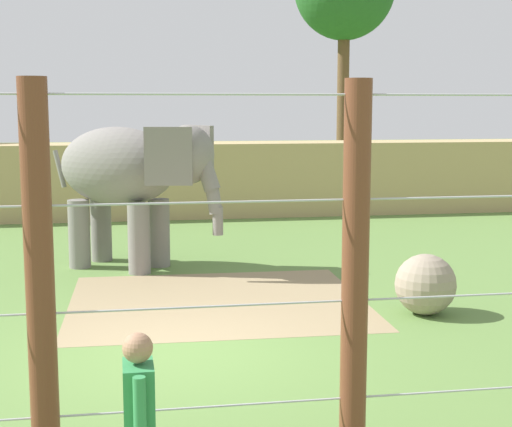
{
  "coord_description": "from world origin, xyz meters",
  "views": [
    {
      "loc": [
        -0.55,
        -9.94,
        3.28
      ],
      "look_at": [
        1.63,
        3.11,
        1.4
      ],
      "focal_mm": 53.93,
      "sensor_mm": 36.0,
      "label": 1
    }
  ],
  "objects": [
    {
      "name": "cable_fence",
      "position": [
        0.03,
        -3.49,
        1.76
      ],
      "size": [
        9.71,
        0.24,
        3.5
      ],
      "color": "brown",
      "rests_on": "ground"
    },
    {
      "name": "dirt_patch",
      "position": [
        0.87,
        2.56,
        0.0
      ],
      "size": [
        4.97,
        4.42,
        0.01
      ],
      "primitive_type": "cube",
      "rotation": [
        0.0,
        0.0,
        -0.02
      ],
      "color": "#937F5B",
      "rests_on": "ground"
    },
    {
      "name": "enrichment_ball",
      "position": [
        4.01,
        1.23,
        0.48
      ],
      "size": [
        0.96,
        0.96,
        0.96
      ],
      "primitive_type": "sphere",
      "color": "gray",
      "rests_on": "ground"
    },
    {
      "name": "embankment_wall",
      "position": [
        0.0,
        12.76,
        1.08
      ],
      "size": [
        36.0,
        1.8,
        2.16
      ],
      "primitive_type": "cube",
      "color": "tan",
      "rests_on": "ground"
    },
    {
      "name": "elephant",
      "position": [
        -0.51,
        5.51,
        1.92
      ],
      "size": [
        3.51,
        2.88,
        2.9
      ],
      "color": "gray",
      "rests_on": "ground"
    },
    {
      "name": "ground_plane",
      "position": [
        0.0,
        0.0,
        0.0
      ],
      "size": [
        120.0,
        120.0,
        0.0
      ],
      "primitive_type": "plane",
      "color": "#5B7F3D"
    }
  ]
}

